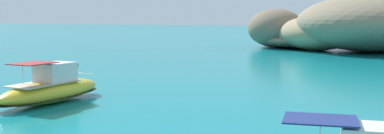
% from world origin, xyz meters
% --- Properties ---
extents(islet_small, '(18.86, 20.20, 5.47)m').
position_xyz_m(islet_small, '(2.13, 59.36, 2.06)').
color(islet_small, '#9E8966').
rests_on(islet_small, ground).
extents(motorboat_yellow, '(2.78, 7.12, 2.18)m').
position_xyz_m(motorboat_yellow, '(-2.76, 12.73, 0.70)').
color(motorboat_yellow, yellow).
rests_on(motorboat_yellow, ground).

